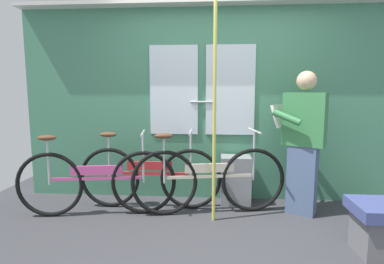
# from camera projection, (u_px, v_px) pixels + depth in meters

# --- Properties ---
(ground_plane) EXTENTS (5.94, 4.10, 0.04)m
(ground_plane) POSITION_uv_depth(u_px,v_px,m) (217.00, 245.00, 2.82)
(ground_plane) COLOR #38383D
(train_door_wall) EXTENTS (4.94, 0.28, 2.42)m
(train_door_wall) POSITION_uv_depth(u_px,v_px,m) (217.00, 100.00, 3.88)
(train_door_wall) COLOR #427F60
(train_door_wall) RESTS_ON ground_plane
(bicycle_near_door) EXTENTS (1.68, 0.44, 0.93)m
(bicycle_near_door) POSITION_uv_depth(u_px,v_px,m) (149.00, 176.00, 3.63)
(bicycle_near_door) COLOR black
(bicycle_near_door) RESTS_ON ground_plane
(bicycle_leaning_behind) EXTENTS (1.72, 0.50, 0.95)m
(bicycle_leaning_behind) POSITION_uv_depth(u_px,v_px,m) (209.00, 180.00, 3.46)
(bicycle_leaning_behind) COLOR black
(bicycle_leaning_behind) RESTS_ON ground_plane
(bicycle_by_pole) EXTENTS (1.72, 0.45, 0.93)m
(bicycle_by_pole) POSITION_uv_depth(u_px,v_px,m) (96.00, 182.00, 3.41)
(bicycle_by_pole) COLOR black
(bicycle_by_pole) RESTS_ON ground_plane
(passenger_reading_newspaper) EXTENTS (0.61, 0.55, 1.59)m
(passenger_reading_newspaper) POSITION_uv_depth(u_px,v_px,m) (303.00, 140.00, 3.41)
(passenger_reading_newspaper) COLOR slate
(passenger_reading_newspaper) RESTS_ON ground_plane
(trash_bin_by_wall) EXTENTS (0.36, 0.28, 0.59)m
(trash_bin_by_wall) POSITION_uv_depth(u_px,v_px,m) (235.00, 180.00, 3.78)
(trash_bin_by_wall) COLOR gray
(trash_bin_by_wall) RESTS_ON ground_plane
(handrail_pole) EXTENTS (0.04, 0.04, 2.38)m
(handrail_pole) POSITION_uv_depth(u_px,v_px,m) (214.00, 109.00, 3.17)
(handrail_pole) COLOR #C6C14C
(handrail_pole) RESTS_ON ground_plane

